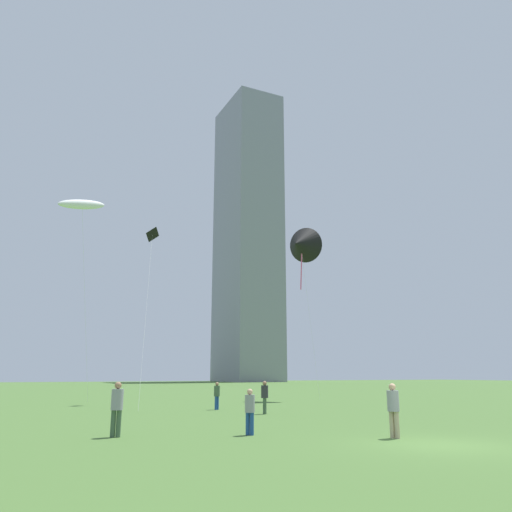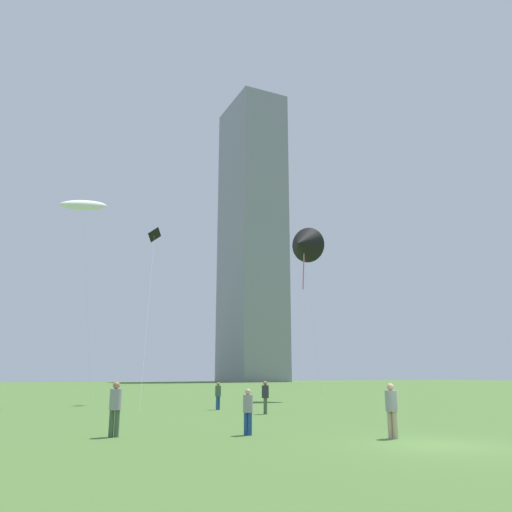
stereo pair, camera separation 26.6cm
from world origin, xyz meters
name	(u,v)px [view 1 (the left image)]	position (x,y,z in m)	size (l,w,h in m)	color
ground	(440,445)	(0.00, 0.00, 0.00)	(280.00, 280.00, 0.00)	#476B30
person_standing_0	(250,408)	(-4.22, 4.81, 0.92)	(0.35, 0.35, 1.60)	#1E478C
person_standing_1	(217,394)	(-0.63, 17.53, 0.94)	(0.36, 0.36, 1.63)	#1E478C
person_standing_2	(265,395)	(0.51, 13.21, 1.01)	(0.39, 0.39, 1.74)	#3F593F
person_standing_4	(393,406)	(-0.15, 1.89, 1.04)	(0.40, 0.40, 1.81)	tan
person_standing_5	(117,405)	(-8.67, 6.23, 1.07)	(0.41, 0.41, 1.85)	#3F593F
kite_flying_0	(152,236)	(-3.07, 26.27, 12.85)	(2.74, 8.64, 13.46)	silver
kite_flying_2	(82,205)	(-8.75, 24.09, 14.01)	(4.07, 7.15, 14.82)	silver
kite_flying_3	(301,244)	(9.74, 24.66, 13.24)	(3.96, 4.08, 14.95)	silver
distant_highrise_0	(248,236)	(48.80, 122.89, 43.40)	(14.36, 21.55, 86.80)	gray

